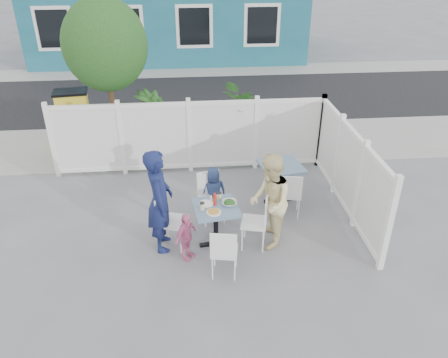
{
  "coord_description": "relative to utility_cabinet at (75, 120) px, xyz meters",
  "views": [
    {
      "loc": [
        0.06,
        -6.31,
        4.62
      ],
      "look_at": [
        0.64,
        0.05,
        1.05
      ],
      "focal_mm": 35.0,
      "sensor_mm": 36.0,
      "label": 1
    }
  ],
  "objects": [
    {
      "name": "boy",
      "position": [
        3.17,
        -3.42,
        -0.19
      ],
      "size": [
        0.53,
        0.39,
        0.98
      ],
      "primitive_type": "imported",
      "rotation": [
        0.0,
        0.0,
        3.32
      ],
      "color": "navy",
      "rests_on": "ground"
    },
    {
      "name": "plate_side",
      "position": [
        2.99,
        -4.25,
        0.09
      ],
      "size": [
        0.24,
        0.24,
        0.02
      ],
      "primitive_type": "cylinder",
      "color": "white",
      "rests_on": "main_table"
    },
    {
      "name": "main_table",
      "position": [
        3.14,
        -4.35,
        -0.09
      ],
      "size": [
        0.81,
        0.81,
        0.76
      ],
      "rotation": [
        0.0,
        0.0,
        0.14
      ],
      "color": "#416784",
      "rests_on": "ground"
    },
    {
      "name": "potted_shrub_a",
      "position": [
        1.96,
        -0.9,
        0.14
      ],
      "size": [
        1.25,
        1.25,
        1.62
      ],
      "primitive_type": "imported",
      "rotation": [
        0.0,
        0.0,
        1.02
      ],
      "color": "#163812",
      "rests_on": "ground"
    },
    {
      "name": "man",
      "position": [
        2.24,
        -4.3,
        0.22
      ],
      "size": [
        0.46,
        0.67,
        1.79
      ],
      "primitive_type": "imported",
      "rotation": [
        0.0,
        0.0,
        1.63
      ],
      "color": "#141C49",
      "rests_on": "ground"
    },
    {
      "name": "pepper_shaker",
      "position": [
        3.12,
        -4.08,
        0.12
      ],
      "size": [
        0.03,
        0.03,
        0.07
      ],
      "primitive_type": "cylinder",
      "color": "black",
      "rests_on": "main_table"
    },
    {
      "name": "potted_shrub_b",
      "position": [
        4.28,
        -1.0,
        0.19
      ],
      "size": [
        1.8,
        1.92,
        1.73
      ],
      "primitive_type": "imported",
      "rotation": [
        0.0,
        0.0,
        4.36
      ],
      "color": "#163812",
      "rests_on": "ground"
    },
    {
      "name": "chair_back",
      "position": [
        3.1,
        -3.54,
        -0.14
      ],
      "size": [
        0.51,
        0.5,
        0.93
      ],
      "rotation": [
        0.0,
        0.0,
        3.4
      ],
      "color": "white",
      "rests_on": "ground"
    },
    {
      "name": "coffee_cup_a",
      "position": [
        2.92,
        -4.42,
        0.15
      ],
      "size": [
        0.08,
        0.08,
        0.12
      ],
      "primitive_type": "cylinder",
      "color": "beige",
      "rests_on": "main_table"
    },
    {
      "name": "utility_cabinet",
      "position": [
        0.0,
        0.0,
        0.0
      ],
      "size": [
        0.79,
        0.61,
        1.35
      ],
      "primitive_type": "cube",
      "rotation": [
        0.0,
        0.0,
        0.14
      ],
      "color": "gold",
      "rests_on": "ground"
    },
    {
      "name": "plate_main",
      "position": [
        3.1,
        -4.52,
        0.09
      ],
      "size": [
        0.24,
        0.24,
        0.01
      ],
      "primitive_type": "cylinder",
      "color": "white",
      "rests_on": "main_table"
    },
    {
      "name": "ketchup_bottle",
      "position": [
        3.13,
        -4.28,
        0.18
      ],
      "size": [
        0.06,
        0.06,
        0.19
      ],
      "primitive_type": "cylinder",
      "color": "#B52517",
      "rests_on": "main_table"
    },
    {
      "name": "chair_spare",
      "position": [
        4.56,
        -3.61,
        -0.15
      ],
      "size": [
        0.47,
        0.46,
        0.9
      ],
      "rotation": [
        0.0,
        0.0,
        -0.18
      ],
      "color": "white",
      "rests_on": "ground"
    },
    {
      "name": "tree",
      "position": [
        1.08,
        -0.7,
        1.92
      ],
      "size": [
        1.8,
        1.62,
        3.59
      ],
      "color": "#382316",
      "rests_on": "ground"
    },
    {
      "name": "near_sidewalk",
      "position": [
        2.68,
        -0.2,
        -0.67
      ],
      "size": [
        24.0,
        2.6,
        0.01
      ],
      "primitive_type": "cube",
      "color": "gray",
      "rests_on": "ground"
    },
    {
      "name": "far_sidewalk",
      "position": [
        2.68,
        6.6,
        -0.67
      ],
      "size": [
        24.0,
        1.6,
        0.01
      ],
      "primitive_type": "cube",
      "color": "gray",
      "rests_on": "ground"
    },
    {
      "name": "salad_bowl",
      "position": [
        3.37,
        -4.31,
        0.11
      ],
      "size": [
        0.24,
        0.24,
        0.06
      ],
      "primitive_type": "imported",
      "color": "white",
      "rests_on": "main_table"
    },
    {
      "name": "woman",
      "position": [
        4.02,
        -4.38,
        0.15
      ],
      "size": [
        0.69,
        0.85,
        1.64
      ],
      "primitive_type": "imported",
      "rotation": [
        0.0,
        0.0,
        -1.66
      ],
      "color": "#E1C052",
      "rests_on": "ground"
    },
    {
      "name": "fence_right",
      "position": [
        5.68,
        -3.4,
        0.11
      ],
      "size": [
        0.08,
        3.66,
        1.6
      ],
      "rotation": [
        0.0,
        0.0,
        1.57
      ],
      "color": "white",
      "rests_on": "ground"
    },
    {
      "name": "chair_left",
      "position": [
        2.35,
        -4.27,
        -0.11
      ],
      "size": [
        0.54,
        0.55,
        0.97
      ],
      "rotation": [
        0.0,
        0.0,
        -1.87
      ],
      "color": "white",
      "rests_on": "ground"
    },
    {
      "name": "fence_back",
      "position": [
        2.78,
        -1.6,
        0.11
      ],
      "size": [
        5.86,
        0.08,
        1.6
      ],
      "color": "white",
      "rests_on": "ground"
    },
    {
      "name": "spare_table",
      "position": [
        4.49,
        -3.08,
        -0.05
      ],
      "size": [
        0.88,
        0.88,
        0.81
      ],
      "rotation": [
        0.0,
        0.0,
        0.17
      ],
      "color": "#416784",
      "rests_on": "ground"
    },
    {
      "name": "street",
      "position": [
        2.68,
        3.5,
        -0.67
      ],
      "size": [
        24.0,
        5.0,
        0.01
      ],
      "primitive_type": "cube",
      "color": "black",
      "rests_on": "ground"
    },
    {
      "name": "chair_right",
      "position": [
        3.85,
        -4.44,
        -0.13
      ],
      "size": [
        0.51,
        0.52,
        0.95
      ],
      "rotation": [
        0.0,
        0.0,
        1.32
      ],
      "color": "white",
      "rests_on": "ground"
    },
    {
      "name": "coffee_cup_b",
      "position": [
        3.22,
        -4.12,
        0.14
      ],
      "size": [
        0.08,
        0.08,
        0.11
      ],
      "primitive_type": "cylinder",
      "color": "beige",
      "rests_on": "main_table"
    },
    {
      "name": "chair_near",
      "position": [
        3.2,
        -5.16,
        -0.17
      ],
      "size": [
        0.46,
        0.45,
        0.87
      ],
      "rotation": [
        0.0,
        0.0,
        -0.18
      ],
      "color": "white",
      "rests_on": "ground"
    },
    {
      "name": "toddler",
      "position": [
        2.64,
        -4.67,
        -0.25
      ],
      "size": [
        0.47,
        0.51,
        0.84
      ],
      "primitive_type": "imported",
      "rotation": [
        0.0,
        0.0,
        0.88
      ],
      "color": "pink",
      "rests_on": "ground"
    },
    {
      "name": "salt_shaker",
      "position": [
        3.08,
        -4.14,
        0.12
      ],
      "size": [
        0.03,
        0.03,
        0.07
      ],
      "primitive_type": "cylinder",
      "color": "white",
      "rests_on": "main_table"
    },
    {
      "name": "ground",
      "position": [
        2.68,
        -4.0,
        -0.68
      ],
      "size": [
        80.0,
        80.0,
        0.0
      ],
      "primitive_type": "plane",
      "color": "slate"
    }
  ]
}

